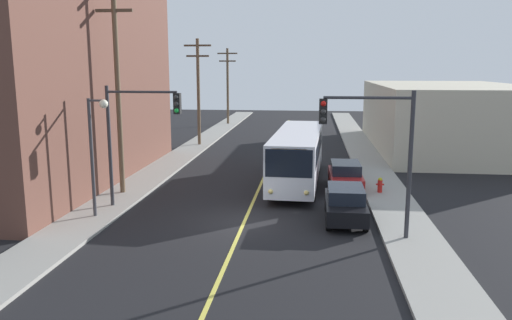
{
  "coord_description": "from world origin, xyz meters",
  "views": [
    {
      "loc": [
        3.01,
        -22.39,
        7.09
      ],
      "look_at": [
        0.0,
        4.99,
        2.0
      ],
      "focal_mm": 35.82,
      "sensor_mm": 36.0,
      "label": 1
    }
  ],
  "objects_px": {
    "street_lamp_left": "(95,140)",
    "fire_hydrant": "(380,185)",
    "utility_pole_mid": "(198,87)",
    "traffic_signal_left_corner": "(139,124)",
    "utility_pole_near": "(118,80)",
    "parked_car_red": "(345,176)",
    "utility_pole_far": "(228,82)",
    "traffic_signal_right_corner": "(372,137)",
    "parked_car_black": "(345,203)",
    "city_bus": "(298,154)"
  },
  "relations": [
    {
      "from": "parked_car_red",
      "to": "city_bus",
      "type": "bearing_deg",
      "value": 152.09
    },
    {
      "from": "traffic_signal_left_corner",
      "to": "fire_hydrant",
      "type": "distance_m",
      "value": 13.48
    },
    {
      "from": "city_bus",
      "to": "street_lamp_left",
      "type": "bearing_deg",
      "value": -136.7
    },
    {
      "from": "parked_car_black",
      "to": "utility_pole_far",
      "type": "xyz_separation_m",
      "value": [
        -11.82,
        38.34,
        4.29
      ]
    },
    {
      "from": "parked_car_black",
      "to": "fire_hydrant",
      "type": "distance_m",
      "value": 5.59
    },
    {
      "from": "parked_car_red",
      "to": "utility_pole_far",
      "type": "distance_m",
      "value": 34.74
    },
    {
      "from": "traffic_signal_left_corner",
      "to": "utility_pole_far",
      "type": "bearing_deg",
      "value": 92.72
    },
    {
      "from": "street_lamp_left",
      "to": "fire_hydrant",
      "type": "distance_m",
      "value": 15.29
    },
    {
      "from": "traffic_signal_left_corner",
      "to": "street_lamp_left",
      "type": "bearing_deg",
      "value": -127.03
    },
    {
      "from": "parked_car_black",
      "to": "street_lamp_left",
      "type": "xyz_separation_m",
      "value": [
        -11.45,
        -0.93,
        2.9
      ]
    },
    {
      "from": "utility_pole_mid",
      "to": "utility_pole_far",
      "type": "bearing_deg",
      "value": 90.61
    },
    {
      "from": "traffic_signal_left_corner",
      "to": "utility_pole_near",
      "type": "bearing_deg",
      "value": 126.84
    },
    {
      "from": "utility_pole_mid",
      "to": "traffic_signal_right_corner",
      "type": "height_order",
      "value": "utility_pole_mid"
    },
    {
      "from": "city_bus",
      "to": "traffic_signal_right_corner",
      "type": "bearing_deg",
      "value": -72.39
    },
    {
      "from": "traffic_signal_left_corner",
      "to": "street_lamp_left",
      "type": "relative_size",
      "value": 1.09
    },
    {
      "from": "parked_car_red",
      "to": "street_lamp_left",
      "type": "height_order",
      "value": "street_lamp_left"
    },
    {
      "from": "utility_pole_far",
      "to": "traffic_signal_left_corner",
      "type": "distance_m",
      "value": 37.45
    },
    {
      "from": "city_bus",
      "to": "parked_car_red",
      "type": "relative_size",
      "value": 2.77
    },
    {
      "from": "parked_car_red",
      "to": "traffic_signal_left_corner",
      "type": "height_order",
      "value": "traffic_signal_left_corner"
    },
    {
      "from": "city_bus",
      "to": "parked_car_red",
      "type": "distance_m",
      "value": 3.31
    },
    {
      "from": "parked_car_red",
      "to": "fire_hydrant",
      "type": "height_order",
      "value": "parked_car_red"
    },
    {
      "from": "city_bus",
      "to": "street_lamp_left",
      "type": "height_order",
      "value": "street_lamp_left"
    },
    {
      "from": "utility_pole_far",
      "to": "fire_hydrant",
      "type": "relative_size",
      "value": 10.72
    },
    {
      "from": "utility_pole_mid",
      "to": "traffic_signal_left_corner",
      "type": "relative_size",
      "value": 1.55
    },
    {
      "from": "street_lamp_left",
      "to": "city_bus",
      "type": "bearing_deg",
      "value": 43.3
    },
    {
      "from": "utility_pole_near",
      "to": "utility_pole_far",
      "type": "height_order",
      "value": "utility_pole_near"
    },
    {
      "from": "traffic_signal_left_corner",
      "to": "traffic_signal_right_corner",
      "type": "xyz_separation_m",
      "value": [
        10.82,
        -3.49,
        0.0
      ]
    },
    {
      "from": "utility_pole_near",
      "to": "traffic_signal_right_corner",
      "type": "relative_size",
      "value": 1.88
    },
    {
      "from": "traffic_signal_right_corner",
      "to": "traffic_signal_left_corner",
      "type": "bearing_deg",
      "value": 162.13
    },
    {
      "from": "utility_pole_mid",
      "to": "fire_hydrant",
      "type": "relative_size",
      "value": 11.05
    },
    {
      "from": "traffic_signal_right_corner",
      "to": "street_lamp_left",
      "type": "bearing_deg",
      "value": 172.5
    },
    {
      "from": "utility_pole_far",
      "to": "traffic_signal_left_corner",
      "type": "bearing_deg",
      "value": -87.28
    },
    {
      "from": "parked_car_black",
      "to": "utility_pole_mid",
      "type": "distance_m",
      "value": 24.81
    },
    {
      "from": "parked_car_red",
      "to": "traffic_signal_left_corner",
      "type": "relative_size",
      "value": 0.74
    },
    {
      "from": "traffic_signal_left_corner",
      "to": "parked_car_black",
      "type": "bearing_deg",
      "value": -5.38
    },
    {
      "from": "utility_pole_near",
      "to": "fire_hydrant",
      "type": "relative_size",
      "value": 13.45
    },
    {
      "from": "city_bus",
      "to": "utility_pole_near",
      "type": "xyz_separation_m",
      "value": [
        -9.62,
        -3.95,
        4.5
      ]
    },
    {
      "from": "utility_pole_far",
      "to": "street_lamp_left",
      "type": "relative_size",
      "value": 1.64
    },
    {
      "from": "utility_pole_near",
      "to": "utility_pole_far",
      "type": "bearing_deg",
      "value": 89.62
    },
    {
      "from": "parked_car_black",
      "to": "utility_pole_mid",
      "type": "relative_size",
      "value": 0.48
    },
    {
      "from": "traffic_signal_right_corner",
      "to": "parked_car_black",
      "type": "bearing_deg",
      "value": 107.12
    },
    {
      "from": "fire_hydrant",
      "to": "utility_pole_far",
      "type": "bearing_deg",
      "value": 112.91
    },
    {
      "from": "fire_hydrant",
      "to": "street_lamp_left",
      "type": "bearing_deg",
      "value": -156.13
    },
    {
      "from": "utility_pole_mid",
      "to": "fire_hydrant",
      "type": "distance_m",
      "value": 21.94
    },
    {
      "from": "parked_car_red",
      "to": "traffic_signal_right_corner",
      "type": "relative_size",
      "value": 0.74
    },
    {
      "from": "traffic_signal_right_corner",
      "to": "fire_hydrant",
      "type": "bearing_deg",
      "value": 79.37
    },
    {
      "from": "traffic_signal_left_corner",
      "to": "city_bus",
      "type": "bearing_deg",
      "value": 41.06
    },
    {
      "from": "parked_car_red",
      "to": "utility_pole_far",
      "type": "xyz_separation_m",
      "value": [
        -12.19,
        32.25,
        4.29
      ]
    },
    {
      "from": "street_lamp_left",
      "to": "parked_car_black",
      "type": "bearing_deg",
      "value": 4.65
    },
    {
      "from": "parked_car_black",
      "to": "traffic_signal_left_corner",
      "type": "relative_size",
      "value": 0.74
    }
  ]
}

